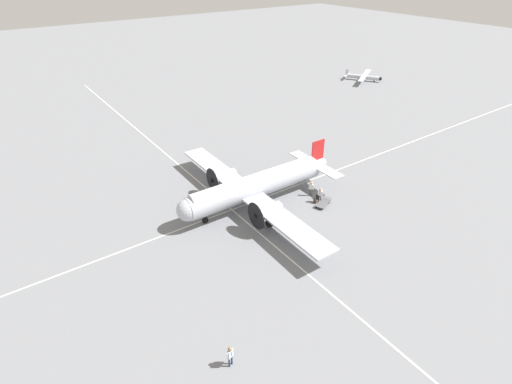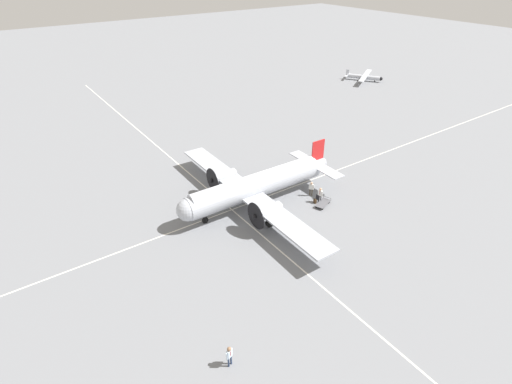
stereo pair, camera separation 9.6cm
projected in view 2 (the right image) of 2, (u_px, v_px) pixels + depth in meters
The scene contains 12 objects.
ground_plane at pixel (256, 204), 45.39m from camera, with size 300.00×300.00×0.00m, color slate.
apron_line_eastwest at pixel (235, 212), 43.98m from camera, with size 120.00×0.16×0.01m.
apron_line_northsouth at pixel (253, 202), 45.82m from camera, with size 0.16×120.00×0.01m.
airliner_main at pixel (253, 186), 43.93m from camera, with size 26.07×19.49×5.62m.
crew_foreground at pixel (229, 354), 27.12m from camera, with size 0.32×0.61×1.84m.
passenger_boarding at pixel (320, 194), 45.15m from camera, with size 0.63×0.31×1.88m.
ramp_agent at pixel (311, 187), 46.41m from camera, with size 0.50×0.44×1.82m.
suitcase_near_door at pixel (318, 197), 46.11m from camera, with size 0.50×0.13×0.61m.
suitcase_upright_spare at pixel (315, 201), 45.43m from camera, with size 0.37×0.18×0.56m.
baggage_cart at pixel (323, 203), 45.04m from camera, with size 1.70×2.38×0.56m.
light_aircraft_distant at pixel (364, 77), 88.62m from camera, with size 7.93×9.91×2.09m.
traffic_cone at pixel (319, 238), 39.61m from camera, with size 0.41×0.41×0.54m.
Camera 2 is at (-31.25, 21.94, 24.59)m, focal length 28.00 mm.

